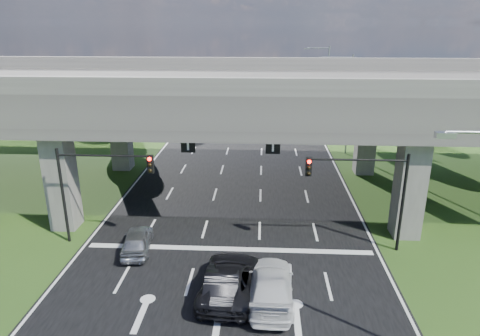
# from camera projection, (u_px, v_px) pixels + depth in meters

# --- Properties ---
(ground) EXTENTS (160.00, 160.00, 0.00)m
(ground) POSITION_uv_depth(u_px,v_px,m) (224.00, 283.00, 22.28)
(ground) COLOR #254315
(ground) RESTS_ON ground
(road) EXTENTS (18.00, 120.00, 0.03)m
(road) POSITION_uv_depth(u_px,v_px,m) (236.00, 205.00, 31.73)
(road) COLOR black
(road) RESTS_ON ground
(overpass) EXTENTS (80.00, 15.00, 10.00)m
(overpass) POSITION_uv_depth(u_px,v_px,m) (237.00, 94.00, 31.07)
(overpass) COLOR #383533
(overpass) RESTS_ON ground
(warehouse) EXTENTS (20.00, 10.00, 4.00)m
(warehouse) POSITION_uv_depth(u_px,v_px,m) (51.00, 110.00, 56.06)
(warehouse) COLOR #9E9E99
(warehouse) RESTS_ON ground
(signal_right) EXTENTS (5.76, 0.54, 6.00)m
(signal_right) POSITION_uv_depth(u_px,v_px,m) (366.00, 184.00, 24.25)
(signal_right) COLOR black
(signal_right) RESTS_ON ground
(signal_left) EXTENTS (5.76, 0.54, 6.00)m
(signal_left) POSITION_uv_depth(u_px,v_px,m) (96.00, 179.00, 25.06)
(signal_left) COLOR black
(signal_left) RESTS_ON ground
(streetlight_far) EXTENTS (3.38, 0.25, 10.00)m
(streetlight_far) POSITION_uv_depth(u_px,v_px,m) (346.00, 97.00, 42.55)
(streetlight_far) COLOR gray
(streetlight_far) RESTS_ON ground
(streetlight_beyond) EXTENTS (3.38, 0.25, 10.00)m
(streetlight_beyond) POSITION_uv_depth(u_px,v_px,m) (324.00, 77.00, 57.68)
(streetlight_beyond) COLOR gray
(streetlight_beyond) RESTS_ON ground
(tree_left_near) EXTENTS (4.50, 4.50, 7.80)m
(tree_left_near) POSITION_uv_depth(u_px,v_px,m) (116.00, 101.00, 46.02)
(tree_left_near) COLOR black
(tree_left_near) RESTS_ON ground
(tree_left_mid) EXTENTS (3.91, 3.90, 6.76)m
(tree_left_mid) POSITION_uv_depth(u_px,v_px,m) (114.00, 95.00, 53.95)
(tree_left_mid) COLOR black
(tree_left_mid) RESTS_ON ground
(tree_left_far) EXTENTS (4.80, 4.80, 8.32)m
(tree_left_far) POSITION_uv_depth(u_px,v_px,m) (160.00, 80.00, 60.99)
(tree_left_far) COLOR black
(tree_left_far) RESTS_ON ground
(tree_right_near) EXTENTS (4.20, 4.20, 7.28)m
(tree_right_near) POSITION_uv_depth(u_px,v_px,m) (365.00, 104.00, 46.62)
(tree_right_near) COLOR black
(tree_right_near) RESTS_ON ground
(tree_right_mid) EXTENTS (3.91, 3.90, 6.76)m
(tree_right_mid) POSITION_uv_depth(u_px,v_px,m) (375.00, 95.00, 54.13)
(tree_right_mid) COLOR black
(tree_right_mid) RESTS_ON ground
(tree_right_far) EXTENTS (4.50, 4.50, 7.80)m
(tree_right_far) POSITION_uv_depth(u_px,v_px,m) (334.00, 81.00, 61.69)
(tree_right_far) COLOR black
(tree_right_far) RESTS_ON ground
(car_silver) EXTENTS (2.12, 4.13, 1.35)m
(car_silver) POSITION_uv_depth(u_px,v_px,m) (137.00, 241.00, 25.17)
(car_silver) COLOR #A0A2A7
(car_silver) RESTS_ON road
(car_dark) EXTENTS (1.66, 4.65, 1.53)m
(car_dark) POSITION_uv_depth(u_px,v_px,m) (223.00, 282.00, 20.99)
(car_dark) COLOR black
(car_dark) RESTS_ON road
(car_white) EXTENTS (2.28, 5.44, 1.57)m
(car_white) POSITION_uv_depth(u_px,v_px,m) (271.00, 285.00, 20.73)
(car_white) COLOR silver
(car_white) RESTS_ON road
(car_trailing) EXTENTS (2.98, 5.75, 1.55)m
(car_trailing) POSITION_uv_depth(u_px,v_px,m) (229.00, 279.00, 21.19)
(car_trailing) COLOR black
(car_trailing) RESTS_ON road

